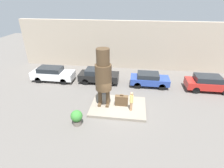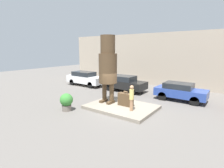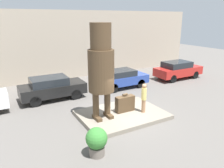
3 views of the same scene
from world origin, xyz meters
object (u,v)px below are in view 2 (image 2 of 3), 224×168
giant_suitcase (126,100)px  statue_figure (108,64)px  tourist (132,97)px  parked_car_black (124,83)px  parked_car_blue (180,91)px  planter_pot (66,101)px  parked_car_white (85,78)px

giant_suitcase → statue_figure: bearing=-177.4°
statue_figure → tourist: bearing=-13.6°
parked_car_black → parked_car_blue: (5.54, -0.14, -0.05)m
planter_pot → parked_car_blue: bearing=51.7°
parked_car_black → parked_car_blue: 5.54m
statue_figure → planter_pot: statue_figure is taller
giant_suitcase → parked_car_black: bearing=123.1°
tourist → statue_figure: bearing=166.4°
statue_figure → giant_suitcase: statue_figure is taller
statue_figure → parked_car_white: statue_figure is taller
parked_car_blue → planter_pot: 9.13m
parked_car_white → planter_pot: bearing=-53.9°
parked_car_blue → tourist: bearing=-108.7°
giant_suitcase → tourist: bearing=-37.3°
tourist → planter_pot: 4.49m
parked_car_white → parked_car_blue: size_ratio=1.17×
planter_pot → tourist: bearing=27.9°
parked_car_black → parked_car_blue: parked_car_black is taller
planter_pot → statue_figure: bearing=59.3°
parked_car_white → planter_pot: (5.08, -6.97, -0.21)m
tourist → planter_pot: tourist is taller
parked_car_black → planter_pot: 7.30m
tourist → parked_car_white: tourist is taller
giant_suitcase → parked_car_white: (-8.18, 4.24, 0.19)m
parked_car_black → planter_pot: (-0.13, -7.30, -0.18)m
giant_suitcase → planter_pot: 4.13m
tourist → planter_pot: bearing=-152.1°
parked_car_black → giant_suitcase: bearing=-56.9°
parked_car_black → planter_pot: bearing=-91.0°
parked_car_black → parked_car_white: bearing=-176.3°
giant_suitcase → planter_pot: size_ratio=0.91×
giant_suitcase → parked_car_black: size_ratio=0.26×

